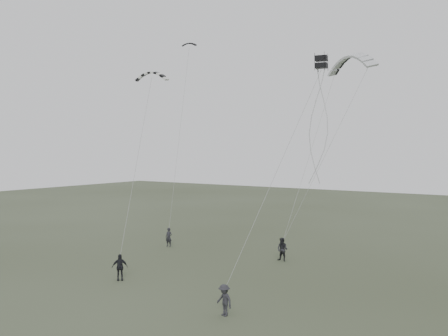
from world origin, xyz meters
The scene contains 9 objects.
ground centered at (0.00, 0.00, 0.00)m, with size 140.00×140.00×0.00m, color #363E28.
flyer_left centered at (-5.61, 7.10, 0.80)m, with size 0.58×0.38×1.60m, color black.
flyer_right centered at (4.65, 7.85, 0.86)m, with size 0.84×0.65×1.72m, color black.
flyer_center centered at (-1.81, -2.09, 0.82)m, with size 0.96×0.40×1.64m, color black.
flyer_far centered at (6.94, -3.52, 0.77)m, with size 1.00×0.58×1.55m, color #26262B.
kite_dark_small centered at (-6.25, 10.84, 18.01)m, with size 1.33×0.40×0.47m, color black, non-canonical shape.
kite_pale_large centered at (8.14, 12.59, 15.48)m, with size 4.51×1.01×1.81m, color #BBBEC1, non-canonical shape.
kite_striped centered at (-4.79, 4.20, 14.19)m, with size 2.56×0.64×1.05m, color black, non-canonical shape.
kite_box centered at (8.83, 4.37, 13.49)m, with size 0.71×0.71×0.75m, color black, non-canonical shape.
Camera 1 is at (18.44, -21.19, 7.98)m, focal length 35.00 mm.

